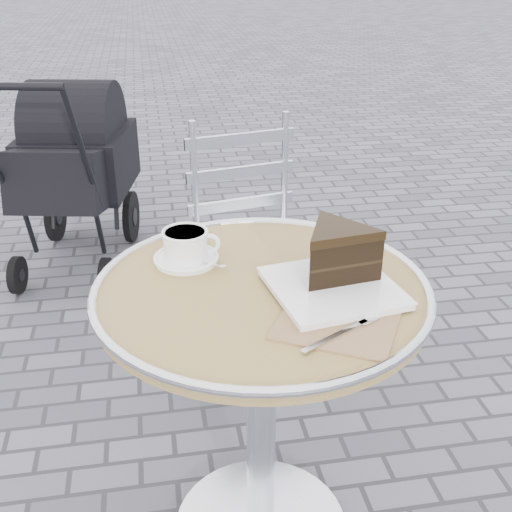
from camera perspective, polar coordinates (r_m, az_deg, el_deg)
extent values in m
cylinder|color=silver|center=(1.57, 0.45, -14.50)|extent=(0.07, 0.07, 0.67)
cylinder|color=tan|center=(1.36, 0.50, -3.32)|extent=(0.70, 0.70, 0.03)
torus|color=silver|center=(1.35, 0.50, -2.77)|extent=(0.72, 0.72, 0.02)
cylinder|color=white|center=(1.47, -6.22, -0.29)|extent=(0.14, 0.14, 0.01)
cylinder|color=white|center=(1.45, -6.29, 1.01)|extent=(0.11, 0.11, 0.06)
torus|color=white|center=(1.45, -4.16, 1.09)|extent=(0.05, 0.01, 0.05)
cylinder|color=beige|center=(1.44, -6.35, 2.04)|extent=(0.09, 0.09, 0.01)
cube|color=#916A4F|center=(1.25, 7.37, -5.60)|extent=(0.30, 0.30, 0.00)
cube|color=white|center=(1.34, 6.84, -2.89)|extent=(0.28, 0.28, 0.01)
cylinder|color=silver|center=(2.09, -2.40, -7.67)|extent=(0.02, 0.02, 0.44)
cylinder|color=silver|center=(2.20, 5.79, -5.89)|extent=(0.02, 0.02, 0.44)
cylinder|color=silver|center=(2.36, -5.02, -3.45)|extent=(0.02, 0.02, 0.44)
cylinder|color=silver|center=(2.46, 2.37, -2.06)|extent=(0.02, 0.02, 0.44)
cube|color=silver|center=(2.16, 0.19, 0.53)|extent=(0.46, 0.46, 0.02)
cube|color=black|center=(2.99, -16.26, 6.87)|extent=(0.50, 0.67, 0.37)
cylinder|color=black|center=(2.41, -21.17, 13.88)|extent=(0.38, 0.10, 0.03)
cylinder|color=black|center=(2.95, -20.44, -1.60)|extent=(0.06, 0.17, 0.16)
cylinder|color=black|center=(2.83, -13.20, -1.78)|extent=(0.06, 0.17, 0.16)
cylinder|color=black|center=(3.40, -17.39, 3.44)|extent=(0.08, 0.26, 0.26)
cylinder|color=black|center=(3.29, -11.04, 3.46)|extent=(0.08, 0.26, 0.26)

